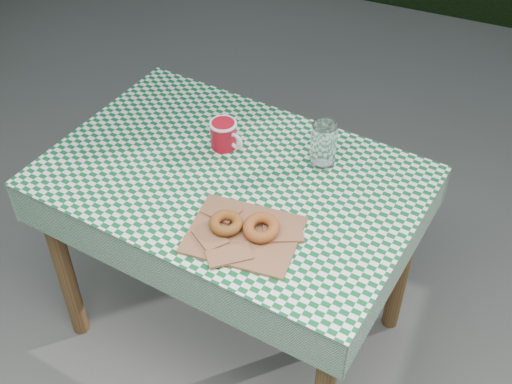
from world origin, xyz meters
TOP-DOWN VIEW (x-y plane):
  - ground at (0.00, 0.00)m, footprint 60.00×60.00m
  - table at (-0.09, 0.03)m, footprint 1.20×0.88m
  - tablecloth at (-0.09, 0.03)m, footprint 1.22×0.90m
  - paper_bag at (0.05, -0.18)m, footprint 0.32×0.26m
  - bagel_front at (-0.00, -0.19)m, footprint 0.12×0.12m
  - bagel_back at (0.09, -0.16)m, footprint 0.11×0.11m
  - coffee_mug at (-0.17, 0.16)m, footprint 0.21×0.21m
  - drinking_glass at (0.14, 0.20)m, footprint 0.08×0.08m

SIDE VIEW (x-z plane):
  - ground at x=0.00m, z-range 0.00..0.00m
  - table at x=-0.09m, z-range 0.00..0.75m
  - tablecloth at x=-0.09m, z-range 0.75..0.76m
  - paper_bag at x=0.05m, z-range 0.76..0.77m
  - bagel_front at x=0.00m, z-range 0.77..0.80m
  - bagel_back at x=0.09m, z-range 0.77..0.80m
  - coffee_mug at x=-0.17m, z-range 0.76..0.85m
  - drinking_glass at x=0.14m, z-range 0.76..0.90m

